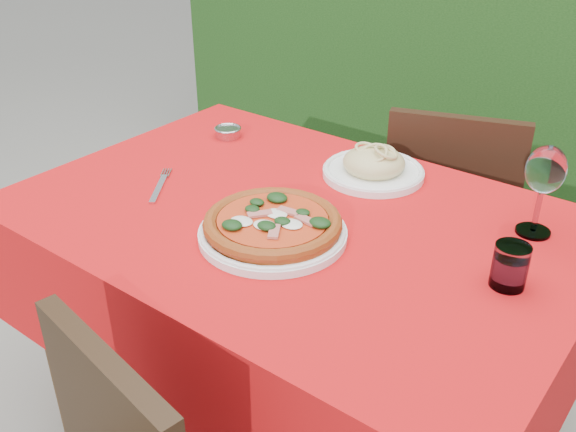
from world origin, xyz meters
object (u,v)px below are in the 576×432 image
Objects in this scene: pizza_plate at (273,226)px; water_glass at (510,268)px; chair_far at (448,217)px; steel_ramekin at (228,133)px; pasta_plate at (374,167)px; fork at (159,189)px; wine_glass at (545,173)px.

water_glass is (0.45, 0.13, 0.01)m from pizza_plate.
chair_far reaches higher than water_glass.
chair_far is 0.72m from steel_ramekin.
pizza_plate is (-0.07, -0.77, 0.29)m from chair_far.
pasta_plate is 1.27× the size of fork.
pasta_plate is at bearing 10.40° from fork.
wine_glass is (-0.03, 0.22, 0.10)m from water_glass.
pizza_plate is at bearing -36.30° from fork.
water_glass is at bearing 16.01° from pizza_plate.
chair_far reaches higher than pizza_plate.
water_glass is at bearing 101.80° from chair_far.
pizza_plate reaches higher than steel_ramekin.
water_glass reaches higher than steel_ramekin.
wine_glass reaches higher than pizza_plate.
wine_glass is at bearing -11.63° from fork.
pasta_plate is 0.46m from steel_ramekin.
pizza_plate is at bearing 65.58° from chair_far.
steel_ramekin is at bearing 141.63° from pizza_plate.
water_glass is 0.43× the size of wine_glass.
pizza_plate is 0.57m from steel_ramekin.
fork is at bearing -134.10° from pasta_plate.
water_glass is 0.92m from steel_ramekin.
pizza_plate is 0.47m from water_glass.
wine_glass is 1.00× the size of fork.
steel_ramekin is at bearing 179.80° from wine_glass.
fork is (-0.81, -0.12, -0.04)m from water_glass.
pasta_plate is 1.27× the size of wine_glass.
water_glass is 0.24m from wine_glass.
pizza_plate reaches higher than fork.
fork is (-0.43, -0.76, 0.27)m from chair_far.
chair_far is 11.99× the size of steel_ramekin.
chair_far reaches higher than fork.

